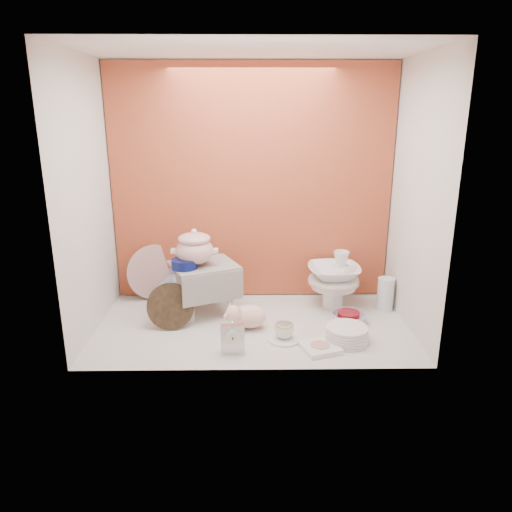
% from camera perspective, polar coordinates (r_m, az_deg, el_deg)
% --- Properties ---
extents(ground, '(1.80, 1.80, 0.00)m').
position_cam_1_polar(ground, '(2.86, -0.40, -8.19)').
color(ground, silver).
rests_on(ground, ground).
extents(niche_shell, '(1.86, 1.03, 1.53)m').
position_cam_1_polar(niche_shell, '(2.78, -0.47, 11.08)').
color(niche_shell, '#AE3F2B').
rests_on(niche_shell, ground).
extents(step_stool, '(0.48, 0.45, 0.32)m').
position_cam_1_polar(step_stool, '(2.99, -6.10, -3.83)').
color(step_stool, silver).
rests_on(step_stool, ground).
extents(soup_tureen, '(0.28, 0.28, 0.23)m').
position_cam_1_polar(soup_tureen, '(2.89, -7.28, 1.06)').
color(soup_tureen, white).
rests_on(soup_tureen, step_stool).
extents(cobalt_bowl, '(0.19, 0.19, 0.06)m').
position_cam_1_polar(cobalt_bowl, '(2.87, -8.47, -0.91)').
color(cobalt_bowl, '#0A124D').
rests_on(cobalt_bowl, step_stool).
extents(floral_platter, '(0.36, 0.21, 0.37)m').
position_cam_1_polar(floral_platter, '(3.26, -11.90, -1.85)').
color(floral_platter, silver).
rests_on(floral_platter, ground).
extents(blue_white_vase, '(0.27, 0.27, 0.23)m').
position_cam_1_polar(blue_white_vase, '(3.20, -9.82, -3.45)').
color(blue_white_vase, silver).
rests_on(blue_white_vase, ground).
extents(lacquer_tray, '(0.28, 0.15, 0.26)m').
position_cam_1_polar(lacquer_tray, '(2.84, -10.06, -5.86)').
color(lacquer_tray, black).
rests_on(lacquer_tray, ground).
extents(mantel_clock, '(0.12, 0.05, 0.18)m').
position_cam_1_polar(mantel_clock, '(2.52, -2.79, -9.57)').
color(mantel_clock, silver).
rests_on(mantel_clock, ground).
extents(plush_pig, '(0.26, 0.18, 0.15)m').
position_cam_1_polar(plush_pig, '(2.80, -0.84, -7.11)').
color(plush_pig, beige).
rests_on(plush_pig, ground).
extents(teacup_saucer, '(0.19, 0.19, 0.01)m').
position_cam_1_polar(teacup_saucer, '(2.70, 3.33, -9.70)').
color(teacup_saucer, white).
rests_on(teacup_saucer, ground).
extents(gold_rim_teacup, '(0.12, 0.12, 0.08)m').
position_cam_1_polar(gold_rim_teacup, '(2.67, 3.34, -8.77)').
color(gold_rim_teacup, white).
rests_on(gold_rim_teacup, teacup_saucer).
extents(lattice_dish, '(0.23, 0.23, 0.03)m').
position_cam_1_polar(lattice_dish, '(2.61, 7.56, -10.65)').
color(lattice_dish, white).
rests_on(lattice_dish, ground).
extents(dinner_plate_stack, '(0.29, 0.29, 0.09)m').
position_cam_1_polar(dinner_plate_stack, '(2.70, 10.65, -9.05)').
color(dinner_plate_stack, white).
rests_on(dinner_plate_stack, ground).
extents(crystal_bowl, '(0.23, 0.23, 0.06)m').
position_cam_1_polar(crystal_bowl, '(2.93, 10.85, -7.19)').
color(crystal_bowl, silver).
rests_on(crystal_bowl, ground).
extents(clear_glass_vase, '(0.12, 0.12, 0.21)m').
position_cam_1_polar(clear_glass_vase, '(3.15, 15.04, -4.34)').
color(clear_glass_vase, silver).
rests_on(clear_glass_vase, ground).
extents(porcelain_tower, '(0.35, 0.35, 0.37)m').
position_cam_1_polar(porcelain_tower, '(3.09, 9.15, -2.71)').
color(porcelain_tower, white).
rests_on(porcelain_tower, ground).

